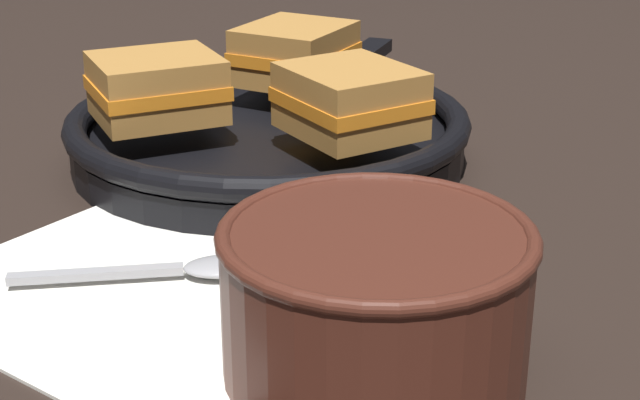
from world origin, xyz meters
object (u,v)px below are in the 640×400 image
at_px(spoon, 189,268).
at_px(soup_bowl, 376,293).
at_px(sandwich_far_left, 157,88).
at_px(sandwich_near_left, 350,100).
at_px(sandwich_near_right, 295,53).
at_px(skillet, 270,134).

bearing_deg(spoon, soup_bowl, -51.97).
distance_m(spoon, sandwich_far_left, 0.19).
bearing_deg(sandwich_near_left, sandwich_far_left, -162.92).
height_order(soup_bowl, sandwich_near_right, sandwich_near_right).
height_order(sandwich_near_right, sandwich_far_left, same).
distance_m(soup_bowl, skillet, 0.31).
height_order(spoon, sandwich_near_right, sandwich_near_right).
distance_m(skillet, sandwich_near_right, 0.09).
distance_m(sandwich_near_right, sandwich_far_left, 0.14).
relative_size(soup_bowl, sandwich_near_right, 1.61).
distance_m(soup_bowl, spoon, 0.15).
bearing_deg(sandwich_near_left, spoon, -92.93).
bearing_deg(soup_bowl, spoon, 166.22).
bearing_deg(sandwich_near_right, sandwich_far_left, -102.92).
bearing_deg(spoon, sandwich_far_left, 95.40).
relative_size(spoon, sandwich_near_right, 1.35).
height_order(soup_bowl, sandwich_far_left, sandwich_far_left).
bearing_deg(spoon, skillet, 71.86).
bearing_deg(sandwich_far_left, soup_bowl, -32.33).
bearing_deg(skillet, sandwich_near_right, 107.29).
bearing_deg(sandwich_near_right, spoon, -70.72).
relative_size(soup_bowl, sandwich_near_left, 1.29).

